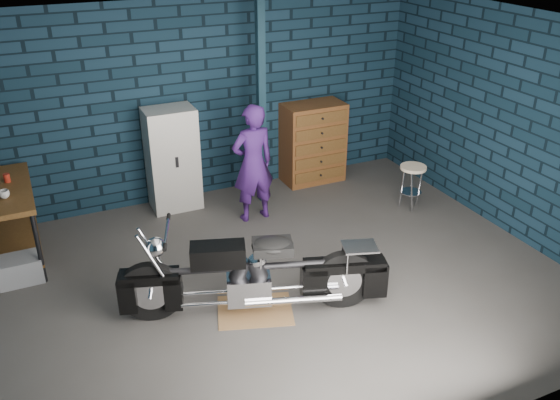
# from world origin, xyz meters

# --- Properties ---
(ground) EXTENTS (6.00, 6.00, 0.00)m
(ground) POSITION_xyz_m (0.00, 0.00, 0.00)
(ground) COLOR #44413F
(ground) RESTS_ON ground
(room_walls) EXTENTS (6.02, 5.01, 2.71)m
(room_walls) POSITION_xyz_m (0.00, 0.55, 1.90)
(room_walls) COLOR black
(room_walls) RESTS_ON ground
(support_post) EXTENTS (0.10, 0.10, 2.70)m
(support_post) POSITION_xyz_m (0.55, 1.95, 1.35)
(support_post) COLOR #102834
(support_post) RESTS_ON ground
(workbench) EXTENTS (0.60, 1.40, 0.91)m
(workbench) POSITION_xyz_m (-2.68, 1.67, 0.46)
(workbench) COLOR brown
(workbench) RESTS_ON ground
(drip_mat) EXTENTS (0.89, 0.77, 0.01)m
(drip_mat) POSITION_xyz_m (-0.53, -0.40, 0.00)
(drip_mat) COLOR brown
(drip_mat) RESTS_ON ground
(motorcycle) EXTENTS (2.35, 1.30, 1.00)m
(motorcycle) POSITION_xyz_m (-0.53, -0.40, 0.50)
(motorcycle) COLOR black
(motorcycle) RESTS_ON ground
(person) EXTENTS (0.59, 0.41, 1.55)m
(person) POSITION_xyz_m (0.23, 1.48, 0.78)
(person) COLOR #411C6B
(person) RESTS_ON ground
(storage_bin) EXTENTS (0.46, 0.33, 0.29)m
(storage_bin) POSITION_xyz_m (-2.66, 1.17, 0.14)
(storage_bin) COLOR gray
(storage_bin) RESTS_ON ground
(locker) EXTENTS (0.65, 0.46, 1.39)m
(locker) POSITION_xyz_m (-0.62, 2.23, 0.70)
(locker) COLOR beige
(locker) RESTS_ON ground
(tool_chest) EXTENTS (0.89, 0.49, 1.18)m
(tool_chest) POSITION_xyz_m (1.49, 2.23, 0.59)
(tool_chest) COLOR brown
(tool_chest) RESTS_ON ground
(shop_stool) EXTENTS (0.36, 0.36, 0.63)m
(shop_stool) POSITION_xyz_m (2.25, 0.84, 0.32)
(shop_stool) COLOR beige
(shop_stool) RESTS_ON ground
(cup_a) EXTENTS (0.14, 0.14, 0.09)m
(cup_a) POSITION_xyz_m (-2.66, 1.41, 0.95)
(cup_a) COLOR beige
(cup_a) RESTS_ON workbench
(mug_red) EXTENTS (0.08, 0.08, 0.10)m
(mug_red) POSITION_xyz_m (-2.62, 1.84, 0.96)
(mug_red) COLOR maroon
(mug_red) RESTS_ON workbench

